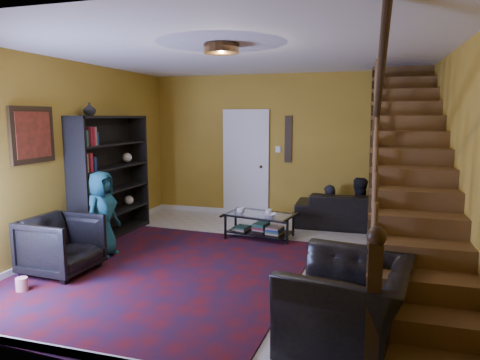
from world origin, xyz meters
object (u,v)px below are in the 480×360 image
object	(u,v)px
armchair_left	(62,245)
coffee_table	(260,224)
bookshelf	(112,179)
armchair_right	(347,303)
sofa	(357,211)

from	to	relation	value
armchair_left	coffee_table	size ratio (longest dim) A/B	0.70
coffee_table	bookshelf	bearing A→B (deg)	-166.73
armchair_right	bookshelf	bearing A→B (deg)	-112.15
bookshelf	armchair_right	size ratio (longest dim) A/B	1.73
bookshelf	coffee_table	size ratio (longest dim) A/B	1.70
bookshelf	coffee_table	xyz separation A→B (m)	(2.38, 0.56, -0.73)
bookshelf	armchair_left	world-z (taller)	bookshelf
bookshelf	sofa	bearing A→B (deg)	23.53
armchair_right	coffee_table	xyz separation A→B (m)	(-1.52, 3.01, -0.15)
bookshelf	armchair_right	xyz separation A→B (m)	(3.90, -2.44, -0.59)
sofa	coffee_table	world-z (taller)	sofa
bookshelf	sofa	size ratio (longest dim) A/B	0.93
sofa	armchair_left	distance (m)	4.92
armchair_left	coffee_table	bearing A→B (deg)	-38.85
armchair_right	armchair_left	bearing A→B (deg)	-91.74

